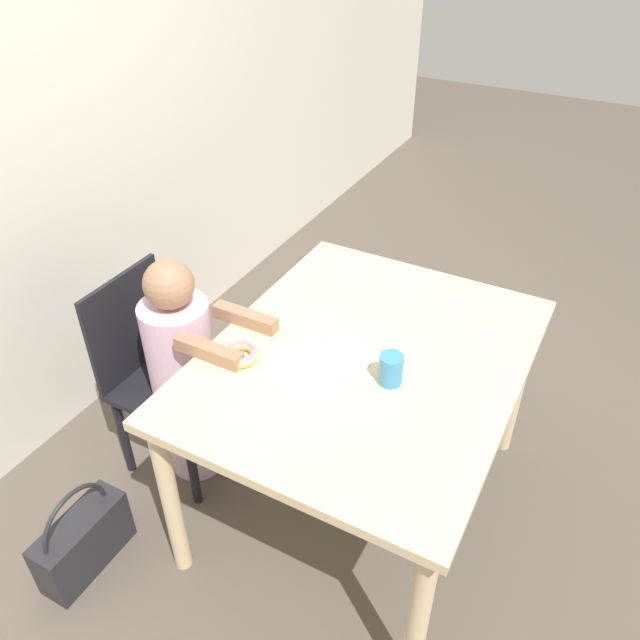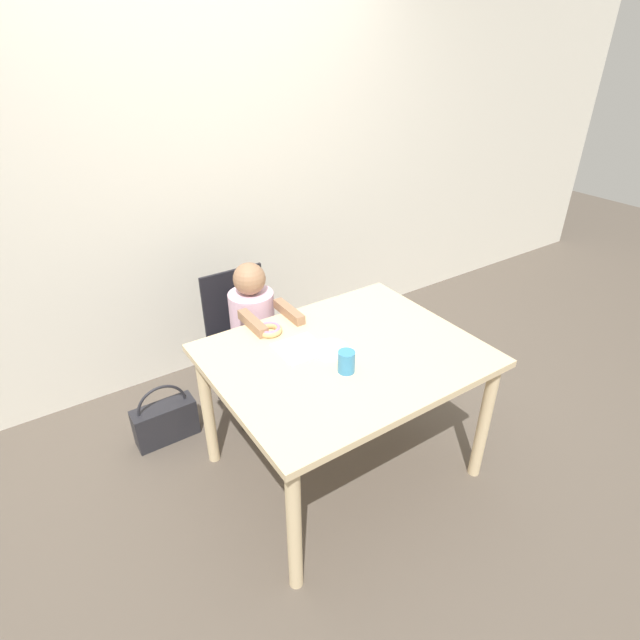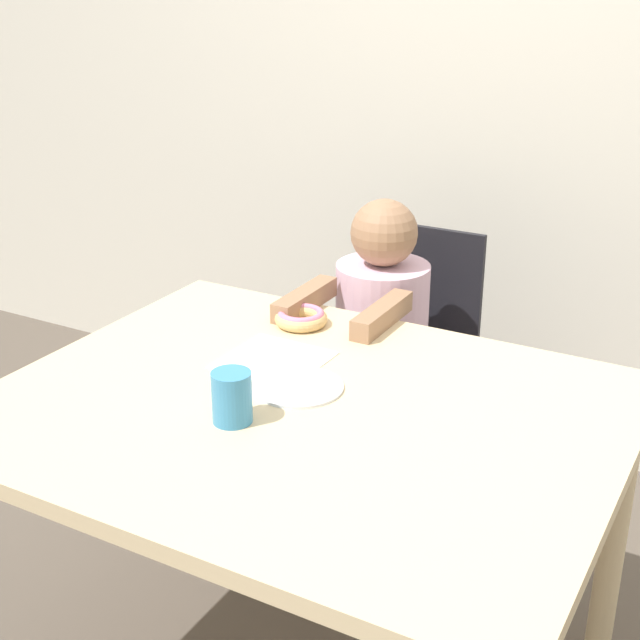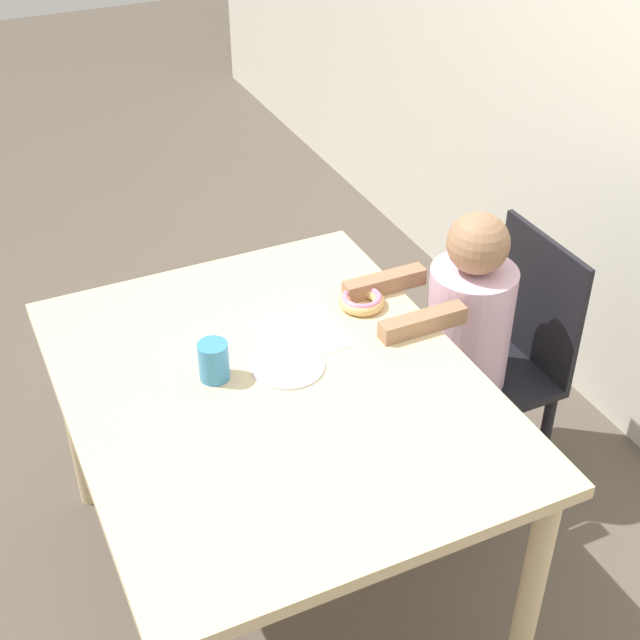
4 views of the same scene
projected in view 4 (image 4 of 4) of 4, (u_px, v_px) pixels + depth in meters
The scene contains 9 objects.
ground_plane at pixel (281, 578), 2.62m from camera, with size 12.00×12.00×0.00m, color brown.
dining_table at pixel (274, 411), 2.25m from camera, with size 1.23×0.99×0.74m.
chair at pixel (495, 363), 2.76m from camera, with size 0.39×0.41×0.85m.
child_figure at pixel (463, 359), 2.68m from camera, with size 0.26×0.48×0.98m.
donut at pixel (362, 300), 2.46m from camera, with size 0.13×0.13×0.04m.
napkin at pixel (301, 334), 2.37m from camera, with size 0.22×0.22×0.00m.
handbag at pixel (386, 348), 3.33m from camera, with size 0.35×0.13×0.37m.
cup at pixel (214, 361), 2.19m from camera, with size 0.08×0.08×0.10m.
plate at pixel (288, 366), 2.25m from camera, with size 0.19×0.19×0.01m.
Camera 4 is at (1.59, -0.62, 2.13)m, focal length 50.00 mm.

